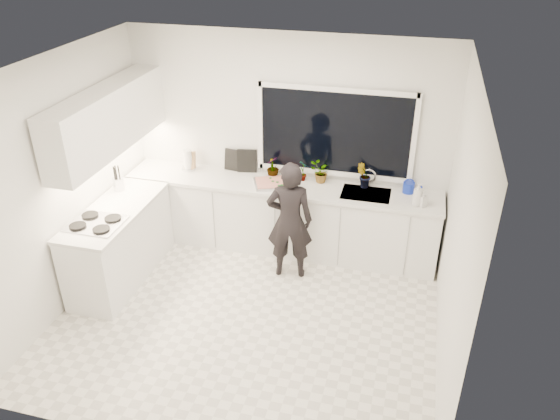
# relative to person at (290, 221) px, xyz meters

# --- Properties ---
(floor) EXTENTS (4.00, 3.50, 0.02)m
(floor) POSITION_rel_person_xyz_m (-0.25, -0.90, -0.75)
(floor) COLOR beige
(floor) RESTS_ON ground
(wall_back) EXTENTS (4.00, 0.02, 2.70)m
(wall_back) POSITION_rel_person_xyz_m (-0.25, 0.86, 0.61)
(wall_back) COLOR white
(wall_back) RESTS_ON ground
(wall_left) EXTENTS (0.02, 3.50, 2.70)m
(wall_left) POSITION_rel_person_xyz_m (-2.26, -0.90, 0.61)
(wall_left) COLOR white
(wall_left) RESTS_ON ground
(wall_right) EXTENTS (0.02, 3.50, 2.70)m
(wall_right) POSITION_rel_person_xyz_m (1.76, -0.90, 0.61)
(wall_right) COLOR white
(wall_right) RESTS_ON ground
(ceiling) EXTENTS (4.00, 3.50, 0.02)m
(ceiling) POSITION_rel_person_xyz_m (-0.25, -0.90, 1.97)
(ceiling) COLOR white
(ceiling) RESTS_ON wall_back
(window) EXTENTS (1.80, 0.02, 1.00)m
(window) POSITION_rel_person_xyz_m (0.35, 0.82, 0.81)
(window) COLOR black
(window) RESTS_ON wall_back
(base_cabinets_back) EXTENTS (3.92, 0.58, 0.88)m
(base_cabinets_back) POSITION_rel_person_xyz_m (-0.25, 0.55, -0.30)
(base_cabinets_back) COLOR white
(base_cabinets_back) RESTS_ON floor
(base_cabinets_left) EXTENTS (0.58, 1.60, 0.88)m
(base_cabinets_left) POSITION_rel_person_xyz_m (-1.92, -0.55, -0.30)
(base_cabinets_left) COLOR white
(base_cabinets_left) RESTS_ON floor
(countertop_back) EXTENTS (3.94, 0.62, 0.04)m
(countertop_back) POSITION_rel_person_xyz_m (-0.25, 0.54, 0.16)
(countertop_back) COLOR silver
(countertop_back) RESTS_ON base_cabinets_back
(countertop_left) EXTENTS (0.62, 1.60, 0.04)m
(countertop_left) POSITION_rel_person_xyz_m (-1.92, -0.55, 0.16)
(countertop_left) COLOR silver
(countertop_left) RESTS_ON base_cabinets_left
(upper_cabinets) EXTENTS (0.34, 2.10, 0.70)m
(upper_cabinets) POSITION_rel_person_xyz_m (-2.04, -0.20, 1.11)
(upper_cabinets) COLOR white
(upper_cabinets) RESTS_ON wall_left
(sink) EXTENTS (0.58, 0.42, 0.14)m
(sink) POSITION_rel_person_xyz_m (0.80, 0.55, 0.13)
(sink) COLOR silver
(sink) RESTS_ON countertop_back
(faucet) EXTENTS (0.03, 0.03, 0.22)m
(faucet) POSITION_rel_person_xyz_m (0.80, 0.75, 0.29)
(faucet) COLOR silver
(faucet) RESTS_ON countertop_back
(stovetop) EXTENTS (0.56, 0.48, 0.03)m
(stovetop) POSITION_rel_person_xyz_m (-1.94, -0.90, 0.20)
(stovetop) COLOR black
(stovetop) RESTS_ON countertop_left
(person) EXTENTS (0.59, 0.44, 1.47)m
(person) POSITION_rel_person_xyz_m (0.00, 0.00, 0.00)
(person) COLOR black
(person) RESTS_ON floor
(pizza_tray) EXTENTS (0.61, 0.54, 0.03)m
(pizza_tray) POSITION_rel_person_xyz_m (-0.31, 0.52, 0.20)
(pizza_tray) COLOR silver
(pizza_tray) RESTS_ON countertop_back
(pizza) EXTENTS (0.55, 0.48, 0.01)m
(pizza) POSITION_rel_person_xyz_m (-0.31, 0.52, 0.22)
(pizza) COLOR red
(pizza) RESTS_ON pizza_tray
(watering_can) EXTENTS (0.15, 0.15, 0.13)m
(watering_can) POSITION_rel_person_xyz_m (1.29, 0.71, 0.25)
(watering_can) COLOR #122AB0
(watering_can) RESTS_ON countertop_back
(paper_towel_roll) EXTENTS (0.12, 0.12, 0.26)m
(paper_towel_roll) POSITION_rel_person_xyz_m (-1.51, 0.65, 0.31)
(paper_towel_roll) COLOR silver
(paper_towel_roll) RESTS_ON countertop_back
(knife_block) EXTENTS (0.15, 0.12, 0.22)m
(knife_block) POSITION_rel_person_xyz_m (-1.50, 0.69, 0.29)
(knife_block) COLOR #986746
(knife_block) RESTS_ON countertop_back
(utensil_crock) EXTENTS (0.14, 0.14, 0.16)m
(utensil_crock) POSITION_rel_person_xyz_m (-2.10, -0.10, 0.26)
(utensil_crock) COLOR silver
(utensil_crock) RESTS_ON countertop_left
(picture_frame_large) EXTENTS (0.22, 0.05, 0.28)m
(picture_frame_large) POSITION_rel_person_xyz_m (-0.95, 0.79, 0.32)
(picture_frame_large) COLOR black
(picture_frame_large) RESTS_ON countertop_back
(picture_frame_small) EXTENTS (0.25, 0.07, 0.30)m
(picture_frame_small) POSITION_rel_person_xyz_m (-0.76, 0.79, 0.33)
(picture_frame_small) COLOR black
(picture_frame_small) RESTS_ON countertop_back
(herb_plants) EXTENTS (1.34, 0.30, 0.31)m
(herb_plants) POSITION_rel_person_xyz_m (0.19, 0.71, 0.32)
(herb_plants) COLOR #26662D
(herb_plants) RESTS_ON countertop_back
(soap_bottles) EXTENTS (0.18, 0.13, 0.29)m
(soap_bottles) POSITION_rel_person_xyz_m (1.42, 0.40, 0.31)
(soap_bottles) COLOR #D8BF66
(soap_bottles) RESTS_ON countertop_back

